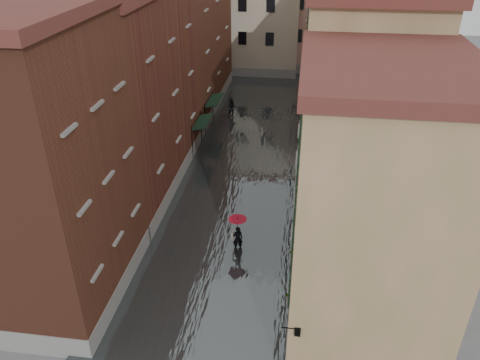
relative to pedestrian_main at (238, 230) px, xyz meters
The scene contains 16 objects.
ground 2.75m from the pedestrian_main, 113.26° to the right, with size 120.00×120.00×0.00m, color #5D5D60.
floodwater 10.90m from the pedestrian_main, 95.04° to the left, with size 10.00×60.00×0.20m, color #404647.
building_left_near 10.38m from the pedestrian_main, 152.08° to the right, with size 6.00×8.00×13.00m, color brown.
building_left_mid 11.56m from the pedestrian_main, 139.52° to the left, with size 6.00×14.00×12.50m, color #562F1B.
building_left_far 23.88m from the pedestrian_main, 110.05° to the left, with size 6.00×16.00×14.00m, color brown.
building_right_near 8.60m from the pedestrian_main, 34.86° to the right, with size 6.00×8.00×11.50m, color olive.
building_right_mid 10.47m from the pedestrian_main, 48.29° to the left, with size 6.00×14.00×13.00m, color tan.
building_right_far 23.04m from the pedestrian_main, 74.48° to the left, with size 6.00×16.00×11.50m, color olive.
building_end_cream 36.38m from the pedestrian_main, 96.30° to the left, with size 12.00×9.00×13.00m, color beige.
building_end_pink 38.41m from the pedestrian_main, 82.39° to the left, with size 10.00×9.00×12.00m, color tan.
awning_near 12.75m from the pedestrian_main, 110.44° to the left, with size 1.09×3.14×2.80m.
awning_far 17.34m from the pedestrian_main, 104.85° to the left, with size 1.09×3.37×2.80m.
wall_lantern 9.04m from the pedestrian_main, 67.63° to the right, with size 0.71×0.22×0.35m.
window_planters 4.20m from the pedestrian_main, 27.63° to the right, with size 0.59×10.60×0.84m.
pedestrian_main is the anchor object (origin of this frame).
pedestrian_far 19.58m from the pedestrian_main, 99.68° to the left, with size 0.90×0.70×1.85m, color black.
Camera 1 is at (3.94, -18.29, 16.20)m, focal length 35.00 mm.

